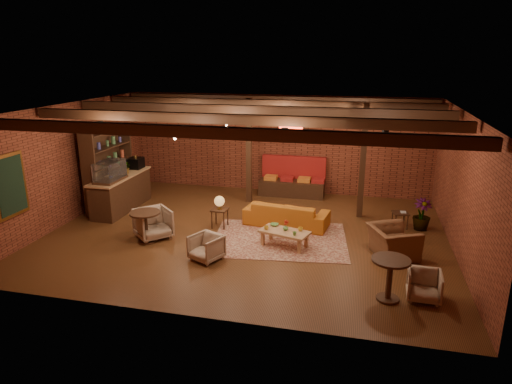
% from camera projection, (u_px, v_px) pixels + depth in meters
% --- Properties ---
extents(floor, '(10.00, 10.00, 0.00)m').
position_uv_depth(floor, '(247.00, 233.00, 11.81)').
color(floor, '#38220E').
rests_on(floor, ground).
extents(ceiling, '(10.00, 8.00, 0.02)m').
position_uv_depth(ceiling, '(246.00, 109.00, 10.88)').
color(ceiling, black).
rests_on(ceiling, wall_back).
extents(wall_back, '(10.00, 0.02, 3.20)m').
position_uv_depth(wall_back, '(277.00, 144.00, 15.07)').
color(wall_back, brown).
rests_on(wall_back, ground).
extents(wall_front, '(10.00, 0.02, 3.20)m').
position_uv_depth(wall_front, '(187.00, 232.00, 7.62)').
color(wall_front, brown).
rests_on(wall_front, ground).
extents(wall_left, '(0.02, 8.00, 3.20)m').
position_uv_depth(wall_left, '(70.00, 163.00, 12.45)').
color(wall_left, brown).
rests_on(wall_left, ground).
extents(wall_right, '(0.02, 8.00, 3.20)m').
position_uv_depth(wall_right, '(462.00, 186.00, 10.23)').
color(wall_right, brown).
rests_on(wall_right, ground).
extents(ceiling_beams, '(9.80, 6.40, 0.22)m').
position_uv_depth(ceiling_beams, '(246.00, 114.00, 10.91)').
color(ceiling_beams, '#311E10').
rests_on(ceiling_beams, ceiling).
extents(ceiling_pipe, '(9.60, 0.12, 0.12)m').
position_uv_depth(ceiling_pipe, '(261.00, 115.00, 12.47)').
color(ceiling_pipe, black).
rests_on(ceiling_pipe, ceiling).
extents(post_left, '(0.16, 0.16, 3.20)m').
position_uv_depth(post_left, '(249.00, 152.00, 13.90)').
color(post_left, '#311E10').
rests_on(post_left, ground).
extents(post_right, '(0.16, 0.16, 3.20)m').
position_uv_depth(post_right, '(363.00, 162.00, 12.58)').
color(post_right, '#311E10').
rests_on(post_right, ground).
extents(service_counter, '(0.80, 2.50, 1.60)m').
position_uv_depth(service_counter, '(121.00, 183.00, 13.42)').
color(service_counter, '#311E10').
rests_on(service_counter, ground).
extents(plant_counter, '(0.35, 0.39, 0.30)m').
position_uv_depth(plant_counter, '(126.00, 168.00, 13.46)').
color(plant_counter, '#337F33').
rests_on(plant_counter, service_counter).
extents(shelving_hutch, '(0.52, 2.00, 2.40)m').
position_uv_depth(shelving_hutch, '(109.00, 169.00, 13.48)').
color(shelving_hutch, '#311E10').
rests_on(shelving_hutch, ground).
extents(chalkboard_menu, '(0.08, 0.96, 1.46)m').
position_uv_depth(chalkboard_menu, '(10.00, 186.00, 10.30)').
color(chalkboard_menu, black).
rests_on(chalkboard_menu, wall_left).
extents(banquette, '(2.10, 0.70, 1.00)m').
position_uv_depth(banquette, '(292.00, 181.00, 14.83)').
color(banquette, maroon).
rests_on(banquette, ground).
extents(service_sign, '(0.86, 0.06, 0.30)m').
position_uv_depth(service_sign, '(291.00, 126.00, 13.88)').
color(service_sign, red).
rests_on(service_sign, ceiling).
extents(ceiling_spotlights, '(6.40, 4.40, 0.28)m').
position_uv_depth(ceiling_spotlights, '(246.00, 123.00, 10.98)').
color(ceiling_spotlights, black).
rests_on(ceiling_spotlights, ceiling).
extents(rug, '(3.59, 2.91, 0.01)m').
position_uv_depth(rug, '(280.00, 239.00, 11.42)').
color(rug, maroon).
rests_on(rug, floor).
extents(sofa, '(2.33, 1.17, 0.65)m').
position_uv_depth(sofa, '(287.00, 214.00, 12.26)').
color(sofa, '#A45816').
rests_on(sofa, floor).
extents(coffee_table, '(1.28, 0.89, 0.65)m').
position_uv_depth(coffee_table, '(284.00, 232.00, 10.92)').
color(coffee_table, '#AB824F').
rests_on(coffee_table, floor).
extents(side_table_lamp, '(0.42, 0.42, 0.87)m').
position_uv_depth(side_table_lamp, '(219.00, 204.00, 12.05)').
color(side_table_lamp, '#311E10').
rests_on(side_table_lamp, floor).
extents(round_table_left, '(0.74, 0.74, 0.78)m').
position_uv_depth(round_table_left, '(145.00, 222.00, 11.13)').
color(round_table_left, '#311E10').
rests_on(round_table_left, floor).
extents(armchair_a, '(1.11, 1.11, 0.83)m').
position_uv_depth(armchair_a, '(153.00, 222.00, 11.41)').
color(armchair_a, beige).
rests_on(armchair_a, floor).
extents(armchair_b, '(0.82, 0.80, 0.65)m').
position_uv_depth(armchair_b, '(206.00, 246.00, 10.20)').
color(armchair_b, beige).
rests_on(armchair_b, floor).
extents(armchair_right, '(1.07, 1.26, 0.93)m').
position_uv_depth(armchair_right, '(393.00, 237.00, 10.35)').
color(armchair_right, brown).
rests_on(armchair_right, floor).
extents(side_table_book, '(0.47, 0.47, 0.46)m').
position_uv_depth(side_table_book, '(400.00, 213.00, 12.06)').
color(side_table_book, '#311E10').
rests_on(side_table_book, floor).
extents(round_table_right, '(0.72, 0.72, 0.84)m').
position_uv_depth(round_table_right, '(390.00, 273.00, 8.46)').
color(round_table_right, '#311E10').
rests_on(round_table_right, floor).
extents(armchair_far, '(0.63, 0.59, 0.62)m').
position_uv_depth(armchair_far, '(424.00, 284.00, 8.55)').
color(armchair_far, beige).
rests_on(armchair_far, floor).
extents(plant_tall, '(1.73, 1.73, 2.50)m').
position_uv_depth(plant_tall, '(425.00, 184.00, 11.71)').
color(plant_tall, '#4C7F4C').
rests_on(plant_tall, floor).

